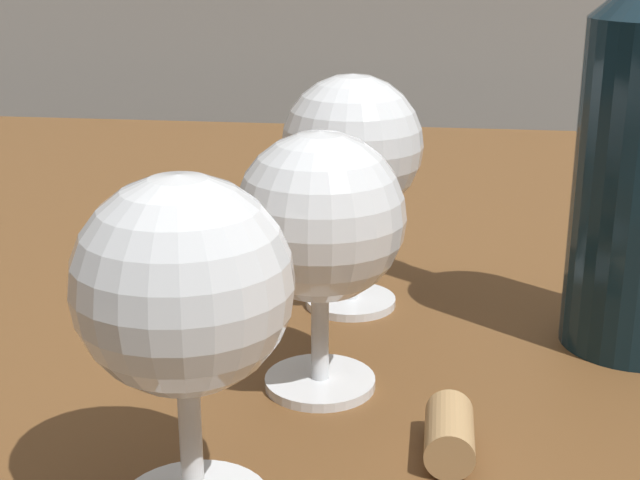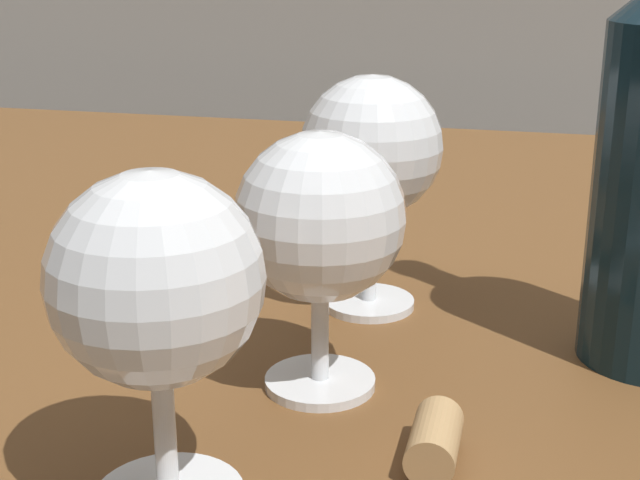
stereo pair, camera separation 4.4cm
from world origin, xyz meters
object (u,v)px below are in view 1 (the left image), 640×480
at_px(wine_glass_white, 320,219).
at_px(wine_glass_port, 352,151).
at_px(wine_glass_pinot, 183,293).
at_px(cork, 449,434).

height_order(wine_glass_white, wine_glass_port, wine_glass_port).
bearing_deg(wine_glass_pinot, wine_glass_white, 72.56).
bearing_deg(wine_glass_pinot, wine_glass_port, 79.83).
height_order(wine_glass_pinot, wine_glass_white, wine_glass_pinot).
bearing_deg(cork, wine_glass_port, 109.71).
xyz_separation_m(wine_glass_pinot, wine_glass_port, (0.04, 0.23, 0.00)).
xyz_separation_m(wine_glass_white, wine_glass_port, (0.00, 0.11, 0.01)).
bearing_deg(wine_glass_white, cork, -41.69).
relative_size(wine_glass_port, cork, 3.45).
bearing_deg(wine_glass_port, wine_glass_white, -92.36).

